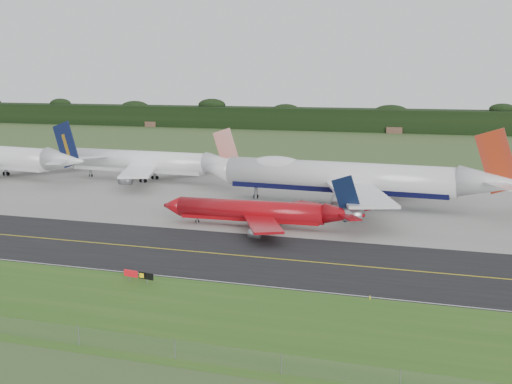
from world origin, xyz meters
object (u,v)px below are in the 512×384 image
(jet_star_tail, at_px, (148,162))
(taxiway_sign, at_px, (138,275))
(jet_red_737, at_px, (261,212))
(jet_ba_747, at_px, (349,178))

(jet_star_tail, height_order, taxiway_sign, jet_star_tail)
(jet_star_tail, xyz_separation_m, taxiway_sign, (46.98, -92.23, -4.11))
(jet_red_737, relative_size, taxiway_sign, 8.06)
(jet_ba_747, xyz_separation_m, jet_red_737, (-11.46, -29.69, -3.39))
(jet_red_737, bearing_deg, jet_ba_747, 68.90)
(jet_star_tail, distance_m, taxiway_sign, 103.59)
(jet_star_tail, bearing_deg, taxiway_sign, -63.01)
(taxiway_sign, bearing_deg, jet_ba_747, 77.58)
(jet_red_737, distance_m, taxiway_sign, 43.00)
(jet_red_737, xyz_separation_m, jet_star_tail, (-51.47, 49.51, 2.20))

